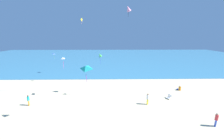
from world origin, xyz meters
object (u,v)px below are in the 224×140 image
kite_teal (86,68)px  kite_white (63,58)px  kite_yellow (82,20)px  kite_pink (128,9)px  kite_green (100,55)px  person_1 (216,119)px  person_2 (28,100)px  beach_chair_far_right (169,97)px  person_4 (148,98)px  kite_blue (54,54)px  person_0 (180,88)px

kite_teal → kite_white: kite_teal is taller
kite_yellow → kite_pink: kite_pink is taller
kite_yellow → kite_green: kite_yellow is taller
kite_yellow → kite_pink: (7.03, -5.52, 0.77)m
person_1 → kite_pink: kite_pink is taller
kite_teal → kite_green: bearing=88.5°
kite_teal → person_2: bearing=139.4°
beach_chair_far_right → kite_teal: 14.74m
person_1 → person_4: 7.03m
kite_blue → kite_green: (11.21, -12.94, 1.44)m
person_0 → kite_green: bearing=73.9°
kite_green → kite_teal: bearing=-91.5°
beach_chair_far_right → kite_white: bearing=-47.2°
person_2 → kite_green: bearing=173.9°
person_1 → person_4: (-5.36, 4.54, 0.04)m
person_4 → kite_green: 8.38m
person_1 → kite_pink: (-7.74, 7.41, 11.03)m
person_1 → person_2: (-20.31, 4.54, -0.01)m
beach_chair_far_right → kite_pink: size_ratio=0.60×
kite_yellow → person_1: bearing=-41.2°
kite_yellow → kite_green: size_ratio=0.69×
person_2 → kite_teal: bearing=116.8°
person_2 → kite_white: kite_white is taller
kite_yellow → kite_white: kite_yellow is taller
person_0 → person_2: bearing=76.9°
beach_chair_far_right → person_4: person_4 is taller
kite_teal → kite_white: bearing=115.4°
kite_blue → kite_yellow: 12.49m
person_4 → person_0: bearing=77.3°
beach_chair_far_right → person_2: person_2 is taller
person_0 → kite_pink: size_ratio=0.58×
beach_chair_far_right → person_1: size_ratio=0.59×
person_1 → kite_green: kite_green is taller
kite_blue → kite_green: bearing=-49.1°
person_4 → person_2: bearing=-138.7°
person_0 → kite_yellow: bearing=51.3°
person_1 → kite_blue: size_ratio=1.07×
person_2 → kite_yellow: (5.54, 8.39, 10.27)m
person_0 → beach_chair_far_right: bearing=110.3°
beach_chair_far_right → kite_green: kite_green is taller
person_0 → kite_blue: kite_blue is taller
kite_green → kite_pink: kite_pink is taller
person_1 → beach_chair_far_right: bearing=132.5°
person_0 → kite_white: size_ratio=0.52×
kite_white → kite_green: bearing=-1.9°
beach_chair_far_right → kite_pink: 13.04m
person_4 → kite_green: bearing=-161.9°
person_4 → kite_green: kite_green is taller
kite_blue → kite_teal: bearing=-64.5°
beach_chair_far_right → kite_blue: kite_blue is taller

